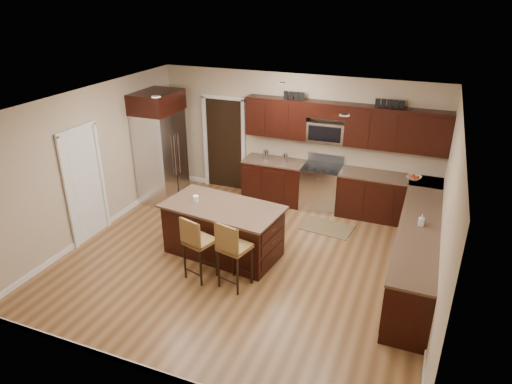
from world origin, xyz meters
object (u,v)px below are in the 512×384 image
at_px(island, 223,231).
at_px(refrigerator, 160,146).
at_px(stool_mid, 196,241).
at_px(stool_right, 232,248).
at_px(range, 321,187).

bearing_deg(island, refrigerator, 151.04).
relative_size(stool_mid, stool_right, 0.96).
xyz_separation_m(island, stool_right, (0.56, -0.85, 0.28)).
bearing_deg(stool_right, refrigerator, 152.22).
relative_size(range, stool_mid, 1.01).
height_order(island, refrigerator, refrigerator).
relative_size(range, refrigerator, 0.47).
distance_m(stool_right, refrigerator, 3.70).
xyz_separation_m(stool_right, refrigerator, (-2.75, 2.42, 0.49)).
distance_m(stool_mid, refrigerator, 3.27).
bearing_deg(stool_mid, island, 102.91).
height_order(range, refrigerator, refrigerator).
xyz_separation_m(island, stool_mid, (-0.05, -0.84, 0.25)).
bearing_deg(stool_right, stool_mid, -166.66).
xyz_separation_m(range, island, (-1.11, -2.38, -0.04)).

